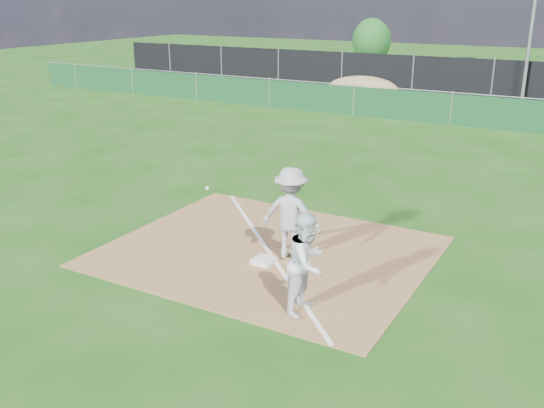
{
  "coord_description": "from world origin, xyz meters",
  "views": [
    {
      "loc": [
        5.44,
        -8.4,
        4.74
      ],
      "look_at": [
        0.09,
        1.0,
        1.0
      ],
      "focal_mm": 40.0,
      "sensor_mm": 36.0,
      "label": 1
    }
  ],
  "objects_px": {
    "light_pole": "(534,12)",
    "tree_left": "(371,41)",
    "play_at_first": "(291,213)",
    "runner": "(307,263)",
    "first_base": "(264,261)",
    "car_mid": "(472,71)",
    "car_left": "(431,68)"
  },
  "relations": [
    {
      "from": "light_pole",
      "to": "first_base",
      "type": "xyz_separation_m",
      "value": [
        -1.29,
        -22.22,
        -3.94
      ]
    },
    {
      "from": "runner",
      "to": "tree_left",
      "type": "xyz_separation_m",
      "value": [
        -12.05,
        34.35,
        0.84
      ]
    },
    {
      "from": "car_mid",
      "to": "tree_left",
      "type": "distance_m",
      "value": 10.75
    },
    {
      "from": "car_left",
      "to": "tree_left",
      "type": "bearing_deg",
      "value": 30.56
    },
    {
      "from": "runner",
      "to": "car_left",
      "type": "height_order",
      "value": "runner"
    },
    {
      "from": "light_pole",
      "to": "runner",
      "type": "distance_m",
      "value": 23.63
    },
    {
      "from": "car_left",
      "to": "car_mid",
      "type": "relative_size",
      "value": 1.07
    },
    {
      "from": "runner",
      "to": "light_pole",
      "type": "bearing_deg",
      "value": 2.31
    },
    {
      "from": "first_base",
      "to": "runner",
      "type": "relative_size",
      "value": 0.24
    },
    {
      "from": "tree_left",
      "to": "car_mid",
      "type": "bearing_deg",
      "value": -37.34
    },
    {
      "from": "play_at_first",
      "to": "car_left",
      "type": "bearing_deg",
      "value": 100.18
    },
    {
      "from": "play_at_first",
      "to": "runner",
      "type": "distance_m",
      "value": 2.04
    },
    {
      "from": "runner",
      "to": "car_mid",
      "type": "distance_m",
      "value": 28.08
    },
    {
      "from": "car_mid",
      "to": "tree_left",
      "type": "height_order",
      "value": "tree_left"
    },
    {
      "from": "light_pole",
      "to": "play_at_first",
      "type": "distance_m",
      "value": 21.99
    },
    {
      "from": "light_pole",
      "to": "car_mid",
      "type": "bearing_deg",
      "value": 127.0
    },
    {
      "from": "first_base",
      "to": "tree_left",
      "type": "height_order",
      "value": "tree_left"
    },
    {
      "from": "play_at_first",
      "to": "tree_left",
      "type": "height_order",
      "value": "tree_left"
    },
    {
      "from": "light_pole",
      "to": "first_base",
      "type": "bearing_deg",
      "value": -93.32
    },
    {
      "from": "car_mid",
      "to": "play_at_first",
      "type": "bearing_deg",
      "value": -178.74
    },
    {
      "from": "light_pole",
      "to": "play_at_first",
      "type": "relative_size",
      "value": 3.48
    },
    {
      "from": "runner",
      "to": "car_mid",
      "type": "height_order",
      "value": "runner"
    },
    {
      "from": "car_mid",
      "to": "tree_left",
      "type": "xyz_separation_m",
      "value": [
        -8.51,
        6.49,
        0.96
      ]
    },
    {
      "from": "runner",
      "to": "play_at_first",
      "type": "bearing_deg",
      "value": 36.99
    },
    {
      "from": "first_base",
      "to": "play_at_first",
      "type": "distance_m",
      "value": 1.01
    },
    {
      "from": "play_at_first",
      "to": "car_mid",
      "type": "xyz_separation_m",
      "value": [
        -2.37,
        26.19,
        -0.2
      ]
    },
    {
      "from": "play_at_first",
      "to": "car_left",
      "type": "height_order",
      "value": "play_at_first"
    },
    {
      "from": "first_base",
      "to": "runner",
      "type": "height_order",
      "value": "runner"
    },
    {
      "from": "first_base",
      "to": "car_left",
      "type": "distance_m",
      "value": 26.67
    },
    {
      "from": "car_left",
      "to": "light_pole",
      "type": "bearing_deg",
      "value": -137.77
    },
    {
      "from": "light_pole",
      "to": "tree_left",
      "type": "xyz_separation_m",
      "value": [
        -11.86,
        10.94,
        -2.34
      ]
    },
    {
      "from": "play_at_first",
      "to": "first_base",
      "type": "bearing_deg",
      "value": -122.97
    }
  ]
}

